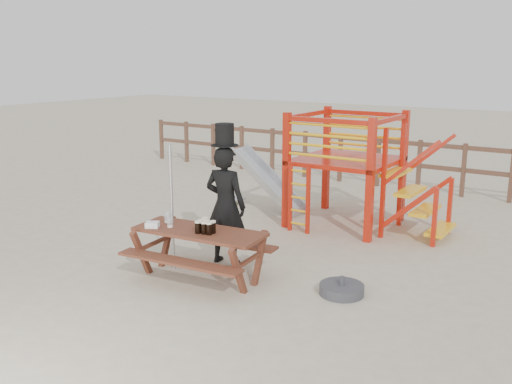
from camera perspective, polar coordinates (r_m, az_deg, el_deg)
The scene contains 10 objects.
ground at distance 8.02m, azimuth -3.54°, elevation -9.00°, with size 60.00×60.00×0.00m, color beige.
back_fence at distance 13.86m, azimuth 14.06°, elevation 3.33°, with size 15.09×0.09×1.20m.
playground_fort at distance 10.63m, azimuth 8.58°, elevation 2.49°, with size 4.71×1.84×2.10m.
picnic_table at distance 8.01m, azimuth -5.66°, elevation -5.61°, with size 1.96×1.45×0.71m.
man_with_hat at distance 8.45m, azimuth -3.07°, elevation -1.03°, with size 0.69×0.49×2.12m.
metal_pole at distance 8.27m, azimuth -8.40°, elevation -1.66°, with size 0.04×0.04×1.85m, color #B2B2B7.
parasol_base at distance 7.67m, azimuth 8.56°, elevation -9.61°, with size 0.59×0.59×0.25m.
paper_bag at distance 8.13m, azimuth -10.33°, elevation -3.23°, with size 0.18×0.14×0.08m, color white.
stout_pints at distance 7.78m, azimuth -5.09°, elevation -3.46°, with size 0.27×0.27×0.17m.
empty_glasses at distance 8.26m, azimuth -8.77°, elevation -2.71°, with size 0.29×0.27×0.15m.
Camera 1 is at (4.48, -5.91, 3.03)m, focal length 40.00 mm.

